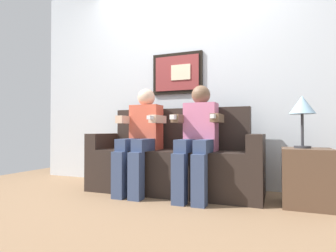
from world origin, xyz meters
TOP-DOWN VIEW (x-y plane):
  - ground_plane at (0.00, 0.00)m, footprint 5.49×5.49m
  - back_wall_assembly at (-0.00, 0.76)m, footprint 4.22×0.10m
  - couch at (0.00, 0.33)m, footprint 1.82×0.58m
  - person_on_left at (-0.31, 0.16)m, footprint 0.46×0.56m
  - person_on_right at (0.31, 0.16)m, footprint 0.46×0.56m
  - side_table_right at (1.26, 0.22)m, footprint 0.40×0.40m
  - table_lamp at (1.23, 0.24)m, footprint 0.22×0.22m

SIDE VIEW (x-z plane):
  - ground_plane at x=0.00m, z-range 0.00..0.00m
  - side_table_right at x=1.26m, z-range 0.00..0.50m
  - couch at x=0.00m, z-range -0.14..0.76m
  - person_on_left at x=-0.31m, z-range 0.05..1.16m
  - person_on_right at x=0.31m, z-range 0.05..1.16m
  - table_lamp at x=1.23m, z-range 0.63..1.09m
  - back_wall_assembly at x=0.00m, z-range 0.00..2.60m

